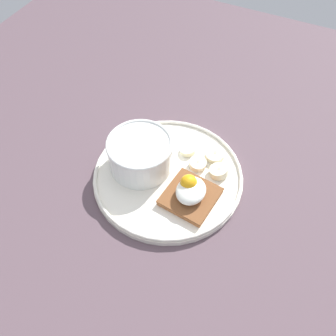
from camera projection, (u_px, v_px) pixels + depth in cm
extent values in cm
cube|color=#524048|center=(168.00, 182.00, 66.37)|extent=(120.00, 120.00, 2.00)
cylinder|color=silver|center=(168.00, 177.00, 65.19)|extent=(25.95, 25.95, 1.00)
torus|color=silver|center=(168.00, 174.00, 64.55)|extent=(25.75, 25.75, 0.60)
cylinder|color=white|center=(140.00, 154.00, 63.98)|extent=(11.05, 11.05, 5.62)
torus|color=white|center=(139.00, 144.00, 61.76)|extent=(11.25, 11.25, 0.60)
cylinder|color=beige|center=(141.00, 156.00, 64.27)|extent=(9.65, 9.65, 4.50)
ellipsoid|color=beige|center=(140.00, 148.00, 62.64)|extent=(9.17, 9.17, 1.20)
ellipsoid|color=#D3B68E|center=(145.00, 144.00, 62.70)|extent=(2.06, 1.66, 0.77)
ellipsoid|color=tan|center=(138.00, 157.00, 60.93)|extent=(1.76, 2.01, 0.73)
ellipsoid|color=#CCB490|center=(140.00, 141.00, 63.31)|extent=(1.37, 1.50, 0.54)
ellipsoid|color=beige|center=(137.00, 146.00, 62.43)|extent=(2.20, 1.71, 0.83)
ellipsoid|color=tan|center=(145.00, 137.00, 63.62)|extent=(1.93, 1.98, 0.72)
ellipsoid|color=#C3C189|center=(140.00, 147.00, 62.37)|extent=(1.64, 1.92, 0.70)
cube|color=brown|center=(191.00, 195.00, 61.03)|extent=(9.04, 9.04, 0.30)
cube|color=#9D5E34|center=(190.00, 197.00, 61.38)|extent=(8.87, 8.87, 1.10)
ellipsoid|color=white|center=(191.00, 191.00, 59.96)|extent=(5.58, 4.76, 2.48)
sphere|color=orange|center=(189.00, 183.00, 59.92)|extent=(2.80, 2.80, 2.80)
cylinder|color=#F2E5C0|center=(215.00, 155.00, 66.60)|extent=(3.91, 3.78, 1.77)
cylinder|color=#BDB396|center=(215.00, 152.00, 66.10)|extent=(0.69, 0.68, 0.21)
cylinder|color=beige|center=(219.00, 171.00, 64.29)|extent=(3.21, 3.40, 1.88)
cylinder|color=#BBB18F|center=(219.00, 169.00, 63.78)|extent=(0.58, 0.59, 0.23)
cylinder|color=#F6EFBF|center=(188.00, 150.00, 67.59)|extent=(3.26, 3.33, 1.23)
cylinder|color=#BFBA95|center=(188.00, 149.00, 67.26)|extent=(0.59, 0.60, 0.19)
cylinder|color=#F6E5BB|center=(198.00, 164.00, 65.48)|extent=(4.33, 4.34, 1.45)
cylinder|color=#C0B292|center=(198.00, 162.00, 65.02)|extent=(0.77, 0.77, 0.17)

